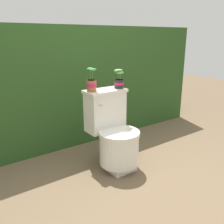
# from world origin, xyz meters

# --- Properties ---
(ground_plane) EXTENTS (12.00, 12.00, 0.00)m
(ground_plane) POSITION_xyz_m (0.00, 0.00, 0.00)
(ground_plane) COLOR brown
(hedge_backdrop) EXTENTS (3.90, 0.93, 1.43)m
(hedge_backdrop) POSITION_xyz_m (0.00, 1.18, 0.71)
(hedge_backdrop) COLOR #284C1E
(hedge_backdrop) RESTS_ON ground
(toilet) EXTENTS (0.42, 0.56, 0.78)m
(toilet) POSITION_xyz_m (0.08, 0.05, 0.36)
(toilet) COLOR silver
(toilet) RESTS_ON ground
(potted_plant_left) EXTENTS (0.10, 0.10, 0.23)m
(potted_plant_left) POSITION_xyz_m (-0.08, 0.20, 0.87)
(potted_plant_left) COLOR #9E5638
(potted_plant_left) RESTS_ON toilet
(potted_plant_midleft) EXTENTS (0.11, 0.10, 0.20)m
(potted_plant_midleft) POSITION_xyz_m (0.23, 0.18, 0.87)
(potted_plant_midleft) COLOR #262628
(potted_plant_midleft) RESTS_ON toilet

